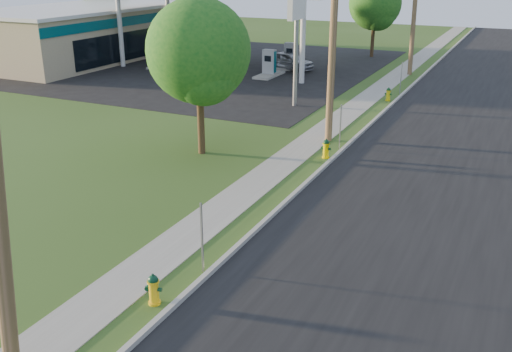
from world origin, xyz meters
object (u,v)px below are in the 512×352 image
(utility_pole_far, at_px, (415,6))
(car_silver, at_px, (289,61))
(hydrant_near, at_px, (154,289))
(tree_verge, at_px, (200,56))
(fuel_pump_se, at_px, (291,58))
(price_pylon, at_px, (297,7))
(utility_pole_mid, at_px, (333,31))
(tree_lot, at_px, (376,6))
(hydrant_mid, at_px, (326,149))
(fuel_pump_sw, at_px, (191,51))
(fuel_pump_nw, at_px, (164,58))
(hydrant_far, at_px, (388,94))
(fuel_pump_ne, at_px, (269,66))

(utility_pole_far, xyz_separation_m, car_silver, (-8.66, -1.85, -4.13))
(hydrant_near, bearing_deg, tree_verge, 114.72)
(fuel_pump_se, bearing_deg, price_pylon, -66.50)
(utility_pole_mid, distance_m, tree_lot, 25.14)
(utility_pole_mid, distance_m, car_silver, 18.81)
(car_silver, bearing_deg, hydrant_mid, -137.75)
(fuel_pump_sw, xyz_separation_m, hydrant_mid, (18.62, -19.44, -0.31))
(utility_pole_far, xyz_separation_m, fuel_pump_nw, (-17.90, -5.00, -4.08))
(tree_lot, distance_m, hydrant_mid, 27.93)
(utility_pole_mid, bearing_deg, fuel_pump_sw, 136.48)
(utility_pole_mid, height_order, fuel_pump_se, utility_pole_mid)
(tree_verge, bearing_deg, hydrant_far, 70.00)
(fuel_pump_se, height_order, price_pylon, price_pylon)
(fuel_pump_nw, distance_m, price_pylon, 16.57)
(fuel_pump_nw, xyz_separation_m, hydrant_mid, (18.62, -15.44, -0.31))
(fuel_pump_sw, xyz_separation_m, fuel_pump_se, (9.00, 0.00, 0.00))
(utility_pole_far, bearing_deg, fuel_pump_se, -173.59)
(fuel_pump_nw, bearing_deg, fuel_pump_sw, 90.00)
(utility_pole_far, height_order, hydrant_mid, utility_pole_far)
(fuel_pump_ne, relative_size, tree_lot, 0.48)
(hydrant_mid, bearing_deg, fuel_pump_sw, 133.76)
(fuel_pump_se, bearing_deg, car_silver, -74.02)
(price_pylon, distance_m, hydrant_far, 7.66)
(tree_lot, height_order, hydrant_mid, tree_lot)
(fuel_pump_nw, xyz_separation_m, price_pylon, (14.00, -7.50, 4.71))
(fuel_pump_sw, bearing_deg, car_silver, -5.27)
(fuel_pump_sw, height_order, car_silver, fuel_pump_sw)
(fuel_pump_sw, height_order, price_pylon, price_pylon)
(hydrant_near, bearing_deg, price_pylon, 102.51)
(fuel_pump_sw, distance_m, fuel_pump_se, 9.00)
(price_pylon, bearing_deg, tree_verge, -91.97)
(tree_lot, distance_m, car_silver, 10.21)
(utility_pole_far, relative_size, fuel_pump_nw, 2.97)
(tree_verge, height_order, car_silver, tree_verge)
(fuel_pump_nw, xyz_separation_m, tree_lot, (13.45, 11.73, 3.53))
(fuel_pump_sw, distance_m, hydrant_far, 20.13)
(fuel_pump_se, relative_size, tree_verge, 0.49)
(utility_pole_far, distance_m, car_silver, 9.77)
(fuel_pump_nw, relative_size, fuel_pump_sw, 1.00)
(fuel_pump_ne, distance_m, tree_lot, 13.04)
(fuel_pump_ne, xyz_separation_m, fuel_pump_se, (0.00, 4.00, 0.00))
(tree_verge, relative_size, hydrant_far, 8.06)
(utility_pole_far, bearing_deg, fuel_pump_ne, -150.67)
(fuel_pump_nw, height_order, fuel_pump_ne, same)
(hydrant_far, relative_size, car_silver, 0.20)
(tree_verge, xyz_separation_m, car_silver, (-4.42, 20.36, -3.52))
(price_pylon, relative_size, hydrant_near, 8.37)
(fuel_pump_se, distance_m, hydrant_far, 12.37)
(utility_pole_mid, distance_m, hydrant_mid, 5.21)
(hydrant_near, distance_m, hydrant_far, 23.73)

